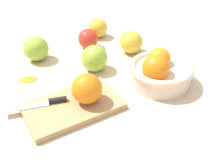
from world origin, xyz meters
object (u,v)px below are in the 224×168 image
Objects in this scene: orange_on_board at (87,89)px; apple_front_center at (94,58)px; apple_front_left at (131,42)px; apple_front_right at (36,49)px; apple_front_left_3 at (88,39)px; knife at (44,103)px; bowl at (160,71)px; cutting_board at (73,107)px; apple_front_left_2 at (98,28)px.

orange_on_board is 0.94× the size of apple_front_center.
apple_front_left is 0.95× the size of apple_front_right.
apple_front_left is at bearing 124.31° from apple_front_left_3.
apple_front_center is at bearing -135.37° from orange_on_board.
knife is 2.06× the size of apple_front_left_3.
orange_on_board is at bearing 84.85° from apple_front_right.
apple_front_left_3 is at bearing -55.69° from apple_front_left.
apple_front_center is (0.09, -0.18, -0.00)m from bowl.
knife is at bearing 64.32° from apple_front_right.
cutting_board is 0.20m from apple_front_center.
bowl is at bearing 115.71° from apple_front_center.
apple_front_center is at bearing -146.11° from cutting_board.
apple_front_left is (-0.08, -0.18, -0.00)m from bowl.
orange_on_board is (0.21, -0.06, 0.01)m from bowl.
apple_front_left_3 is (-0.29, -0.19, 0.01)m from knife.
bowl reaches higher than knife.
apple_front_center is (0.16, 0.00, 0.00)m from apple_front_left.
apple_front_right reaches higher than apple_front_left_3.
orange_on_board is at bearing 156.09° from cutting_board.
orange_on_board is at bearing 44.63° from apple_front_center.
apple_front_right is (-0.11, -0.24, 0.02)m from knife.
bowl reaches higher than apple_front_left_2.
apple_front_left_2 is (0.00, -0.17, -0.00)m from apple_front_left.
bowl reaches higher than apple_front_left.
knife is 1.88× the size of apple_front_left.
apple_front_right is (0.10, -0.18, -0.00)m from apple_front_center.
orange_on_board is 0.99× the size of apple_front_left.
apple_front_left is (-0.29, -0.13, -0.02)m from orange_on_board.
knife is 0.26m from apple_front_right.
orange_on_board reaches higher than cutting_board.
cutting_board is 0.35m from apple_front_left.
apple_front_left_2 is at bearing -89.39° from apple_front_left.
apple_front_left is 0.95× the size of apple_front_center.
apple_front_right reaches higher than knife.
bowl is 0.20m from apple_front_center.
apple_front_center is (-0.21, -0.06, 0.02)m from knife.
cutting_board is at bearing -23.91° from orange_on_board.
knife is 1.79× the size of apple_front_right.
apple_front_left_3 reaches higher than cutting_board.
apple_front_right is at bearing -102.38° from cutting_board.
knife is at bearing -42.19° from cutting_board.
cutting_board is at bearing 44.81° from apple_front_left_3.
bowl is 0.37m from apple_front_left_2.
apple_front_left is 0.16m from apple_front_center.
orange_on_board is 0.53× the size of knife.
cutting_board is 0.29m from apple_front_right.
apple_front_left_2 reaches higher than cutting_board.
apple_front_center is at bearing 1.24° from apple_front_left.
apple_front_left is at bearing -112.71° from bowl.
apple_front_right is at bearing -14.88° from apple_front_left_3.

